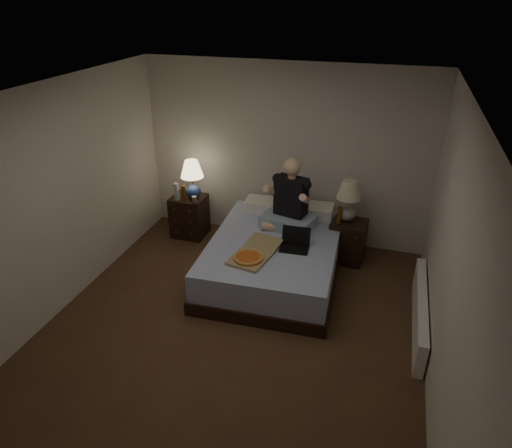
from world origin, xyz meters
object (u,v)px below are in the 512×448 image
(bed, at_px, (274,258))
(lamp_right, at_px, (348,201))
(nightstand_left, at_px, (189,216))
(radiator, at_px, (420,312))
(beer_bottle_left, at_px, (184,193))
(nightstand_right, at_px, (347,241))
(beer_bottle_right, at_px, (339,215))
(water_bottle, at_px, (177,192))
(lamp_left, at_px, (192,179))
(person, at_px, (289,194))
(laptop, at_px, (295,241))
(soda_can, at_px, (194,200))
(pizza_box, at_px, (248,258))

(bed, relative_size, lamp_right, 3.68)
(nightstand_left, relative_size, radiator, 0.38)
(beer_bottle_left, xyz_separation_m, radiator, (3.25, -1.06, -0.53))
(nightstand_right, distance_m, beer_bottle_right, 0.43)
(nightstand_right, bearing_deg, bed, -136.02)
(bed, relative_size, radiator, 1.29)
(nightstand_left, bearing_deg, water_bottle, -128.47)
(lamp_left, relative_size, beer_bottle_right, 2.43)
(person, bearing_deg, radiator, -14.58)
(laptop, bearing_deg, radiator, -17.65)
(soda_can, distance_m, beer_bottle_right, 2.02)
(nightstand_left, bearing_deg, beer_bottle_left, -87.85)
(nightstand_right, distance_m, lamp_left, 2.32)
(bed, relative_size, soda_can, 20.61)
(nightstand_left, relative_size, lamp_left, 1.10)
(lamp_right, bearing_deg, beer_bottle_left, -176.54)
(nightstand_left, relative_size, pizza_box, 0.81)
(nightstand_right, height_order, pizza_box, pizza_box)
(beer_bottle_left, bearing_deg, lamp_right, 3.46)
(nightstand_right, bearing_deg, radiator, -45.14)
(person, bearing_deg, water_bottle, -171.28)
(nightstand_right, height_order, lamp_left, lamp_left)
(water_bottle, height_order, beer_bottle_right, water_bottle)
(soda_can, bearing_deg, person, -5.06)
(lamp_left, relative_size, lamp_right, 1.00)
(lamp_left, height_order, beer_bottle_left, lamp_left)
(bed, height_order, laptop, laptop)
(lamp_left, xyz_separation_m, lamp_right, (2.19, -0.00, -0.04))
(nightstand_right, bearing_deg, lamp_left, -174.67)
(soda_can, bearing_deg, laptop, -22.78)
(radiator, bearing_deg, water_bottle, 162.39)
(soda_can, xyz_separation_m, laptop, (1.59, -0.67, -0.03))
(nightstand_left, xyz_separation_m, water_bottle, (-0.11, -0.13, 0.43))
(soda_can, height_order, radiator, soda_can)
(nightstand_left, xyz_separation_m, pizza_box, (1.32, -1.24, 0.25))
(bed, xyz_separation_m, person, (0.08, 0.40, 0.72))
(person, relative_size, laptop, 2.74)
(lamp_right, relative_size, person, 0.60)
(water_bottle, relative_size, person, 0.27)
(beer_bottle_right, bearing_deg, beer_bottle_left, -179.22)
(bed, xyz_separation_m, lamp_left, (-1.39, 0.69, 0.64))
(lamp_left, bearing_deg, nightstand_right, -1.08)
(laptop, bearing_deg, water_bottle, 155.94)
(lamp_left, xyz_separation_m, person, (1.48, -0.29, 0.08))
(bed, bearing_deg, water_bottle, 158.11)
(nightstand_right, relative_size, person, 0.62)
(bed, relative_size, beer_bottle_left, 8.96)
(soda_can, bearing_deg, water_bottle, 174.42)
(bed, xyz_separation_m, nightstand_right, (0.85, 0.65, 0.03))
(soda_can, distance_m, pizza_box, 1.58)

